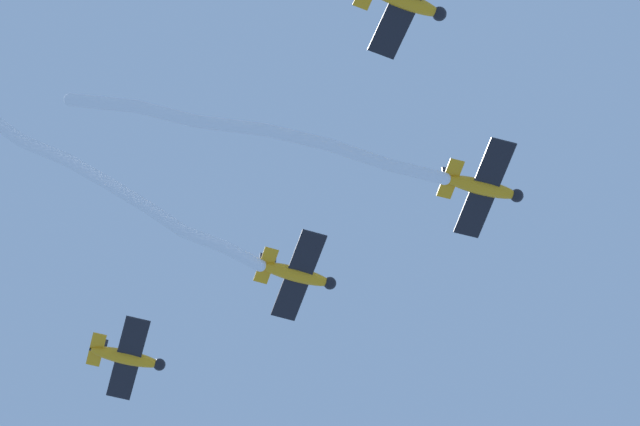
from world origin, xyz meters
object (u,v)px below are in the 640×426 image
object	(u,v)px
airplane_lead	(483,187)
airplane_right_wing	(404,0)
airplane_left_wing	(298,275)
airplane_slot	(128,357)

from	to	relation	value
airplane_lead	airplane_right_wing	world-z (taller)	airplane_right_wing
airplane_left_wing	airplane_slot	world-z (taller)	airplane_left_wing
airplane_lead	airplane_slot	size ratio (longest dim) A/B	1.00
airplane_left_wing	airplane_right_wing	size ratio (longest dim) A/B	0.99
airplane_right_wing	airplane_slot	world-z (taller)	airplane_right_wing
airplane_slot	airplane_lead	bearing A→B (deg)	-45.97
airplane_right_wing	airplane_lead	bearing A→B (deg)	44.39
airplane_lead	airplane_right_wing	bearing A→B (deg)	-129.22
airplane_lead	airplane_right_wing	size ratio (longest dim) A/B	0.99
airplane_left_wing	airplane_slot	xyz separation A→B (m)	(-7.80, -8.58, -0.30)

